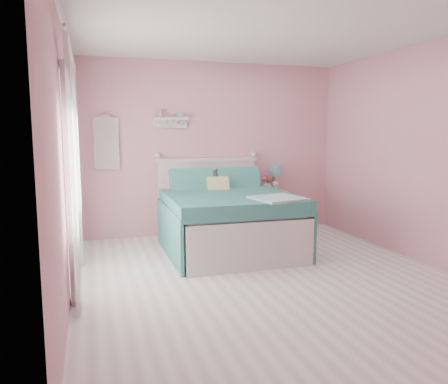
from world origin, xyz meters
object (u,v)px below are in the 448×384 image
bed (226,219)px  table_lamp (275,172)px  nightstand (271,211)px  vase (267,186)px  teacup (272,190)px

bed → table_lamp: bearing=39.3°
nightstand → table_lamp: (0.11, 0.10, 0.61)m
table_lamp → vase: (-0.18, -0.07, -0.20)m
nightstand → table_lamp: bearing=41.1°
teacup → vase: bearing=93.5°
vase → bed: bearing=-139.0°
nightstand → teacup: bearing=-108.4°
nightstand → table_lamp: 0.62m
bed → nightstand: bearing=39.0°
table_lamp → vase: bearing=-157.3°
bed → vase: bearing=41.8°
bed → vase: 1.26m
bed → vase: bed is taller
teacup → nightstand: bearing=71.6°
bed → vase: (0.92, 0.80, 0.33)m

